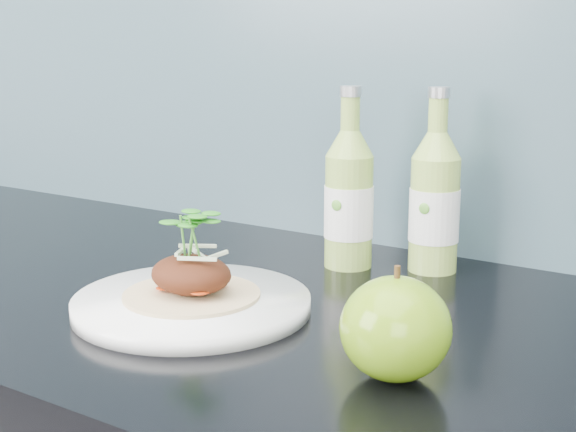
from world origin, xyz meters
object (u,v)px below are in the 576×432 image
object	(u,v)px
cider_bottle_left	(349,200)
cider_bottle_right	(435,203)
green_apple	(395,329)
dinner_plate	(192,304)

from	to	relation	value
cider_bottle_left	cider_bottle_right	xyz separation A→B (m)	(0.10, 0.04, 0.00)
cider_bottle_left	cider_bottle_right	world-z (taller)	same
cider_bottle_left	cider_bottle_right	bearing A→B (deg)	44.04
green_apple	cider_bottle_right	bearing A→B (deg)	108.07
dinner_plate	cider_bottle_right	xyz separation A→B (m)	(0.15, 0.28, 0.08)
cider_bottle_left	cider_bottle_right	distance (m)	0.10
green_apple	cider_bottle_left	world-z (taller)	cider_bottle_left
dinner_plate	cider_bottle_left	size ratio (longest dim) A/B	1.34
green_apple	cider_bottle_left	xyz separation A→B (m)	(-0.20, 0.27, 0.04)
dinner_plate	green_apple	world-z (taller)	green_apple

